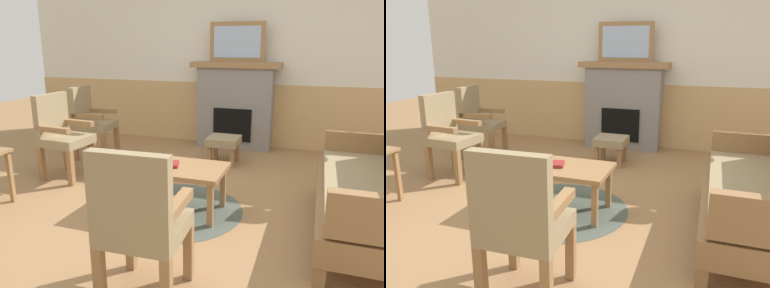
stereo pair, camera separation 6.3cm
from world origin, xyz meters
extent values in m
plane|color=#997047|center=(0.00, 0.00, 0.00)|extent=(14.00, 14.00, 0.00)
cube|color=silver|center=(0.00, 2.60, 1.35)|extent=(7.20, 0.12, 2.70)
cube|color=tan|center=(0.00, 2.53, 0.47)|extent=(7.20, 0.02, 0.95)
cube|color=gray|center=(0.00, 2.35, 0.60)|extent=(1.10, 0.36, 1.20)
cube|color=black|center=(0.00, 2.16, 0.38)|extent=(0.56, 0.02, 0.48)
cube|color=olive|center=(0.00, 2.35, 1.24)|extent=(1.30, 0.44, 0.08)
cube|color=olive|center=(0.00, 2.35, 1.56)|extent=(0.80, 0.03, 0.56)
cube|color=#9EB2D1|center=(0.00, 2.33, 1.56)|extent=(0.68, 0.01, 0.44)
cube|color=olive|center=(1.28, 0.85, 0.08)|extent=(0.08, 0.08, 0.16)
cube|color=olive|center=(1.28, -0.83, 0.08)|extent=(0.08, 0.08, 0.16)
cube|color=olive|center=(1.88, 0.85, 0.08)|extent=(0.08, 0.08, 0.16)
cube|color=olive|center=(1.58, 0.01, 0.26)|extent=(0.70, 1.80, 0.20)
cube|color=#937F5B|center=(1.58, 0.01, 0.42)|extent=(0.60, 1.70, 0.12)
cube|color=olive|center=(1.58, 0.86, 0.53)|extent=(0.60, 0.10, 0.30)
cube|color=olive|center=(1.58, -0.84, 0.53)|extent=(0.60, 0.10, 0.30)
cube|color=olive|center=(-0.46, -0.27, 0.20)|extent=(0.05, 0.05, 0.40)
cube|color=olive|center=(0.38, -0.27, 0.20)|extent=(0.05, 0.05, 0.40)
cube|color=olive|center=(-0.46, 0.17, 0.20)|extent=(0.05, 0.05, 0.40)
cube|color=olive|center=(0.38, 0.17, 0.20)|extent=(0.05, 0.05, 0.40)
cube|color=olive|center=(-0.04, -0.05, 0.42)|extent=(0.96, 0.56, 0.04)
cylinder|color=#4C564C|center=(-0.04, -0.05, 0.00)|extent=(1.30, 1.30, 0.01)
cube|color=maroon|center=(-0.08, -0.06, 0.46)|extent=(0.20, 0.21, 0.03)
cube|color=olive|center=(-0.10, 1.34, 0.13)|extent=(0.05, 0.05, 0.26)
cube|color=olive|center=(0.20, 1.34, 0.13)|extent=(0.05, 0.05, 0.26)
cube|color=olive|center=(-0.10, 1.64, 0.13)|extent=(0.05, 0.05, 0.26)
cube|color=olive|center=(0.20, 1.64, 0.13)|extent=(0.05, 0.05, 0.26)
cube|color=#937F5B|center=(0.05, 1.49, 0.31)|extent=(0.40, 0.40, 0.10)
cube|color=olive|center=(-1.33, 0.59, 0.20)|extent=(0.06, 0.06, 0.40)
cube|color=olive|center=(-1.36, 0.17, 0.20)|extent=(0.06, 0.06, 0.40)
cube|color=olive|center=(-1.75, 0.61, 0.20)|extent=(0.06, 0.06, 0.40)
cube|color=olive|center=(-1.78, 0.20, 0.20)|extent=(0.06, 0.06, 0.40)
cube|color=#937F5B|center=(-1.55, 0.39, 0.45)|extent=(0.51, 0.51, 0.10)
cube|color=#937F5B|center=(-1.75, 0.40, 0.74)|extent=(0.11, 0.48, 0.48)
cube|color=olive|center=(-1.54, 0.60, 0.62)|extent=(0.44, 0.10, 0.06)
cube|color=olive|center=(-1.57, 0.19, 0.62)|extent=(0.44, 0.10, 0.06)
cube|color=olive|center=(-1.51, 1.43, 0.20)|extent=(0.07, 0.07, 0.40)
cube|color=olive|center=(-1.46, 1.01, 0.20)|extent=(0.07, 0.07, 0.40)
cube|color=olive|center=(-1.93, 1.38, 0.20)|extent=(0.07, 0.07, 0.40)
cube|color=olive|center=(-1.88, 0.96, 0.20)|extent=(0.07, 0.07, 0.40)
cube|color=#937F5B|center=(-1.69, 1.20, 0.45)|extent=(0.53, 0.53, 0.10)
cube|color=#937F5B|center=(-1.89, 1.17, 0.74)|extent=(0.14, 0.49, 0.48)
cube|color=olive|center=(-1.72, 1.40, 0.62)|extent=(0.45, 0.12, 0.06)
cube|color=olive|center=(-1.67, 0.99, 0.62)|extent=(0.45, 0.12, 0.06)
cube|color=olive|center=(0.03, -1.04, 0.20)|extent=(0.06, 0.06, 0.40)
cube|color=olive|center=(0.45, -1.02, 0.20)|extent=(0.06, 0.06, 0.40)
cube|color=olive|center=(0.04, -1.46, 0.20)|extent=(0.06, 0.06, 0.40)
cube|color=#937F5B|center=(0.25, -1.24, 0.45)|extent=(0.50, 0.50, 0.10)
cube|color=#937F5B|center=(0.25, -1.44, 0.74)|extent=(0.48, 0.10, 0.48)
cube|color=olive|center=(0.04, -1.25, 0.62)|extent=(0.09, 0.44, 0.06)
cube|color=olive|center=(0.45, -1.23, 0.62)|extent=(0.09, 0.44, 0.06)
cube|color=olive|center=(-1.64, -0.40, 0.26)|extent=(0.04, 0.04, 0.52)
camera|label=1|loc=(1.18, -3.08, 1.53)|focal=34.73mm
camera|label=2|loc=(1.24, -3.06, 1.53)|focal=34.73mm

